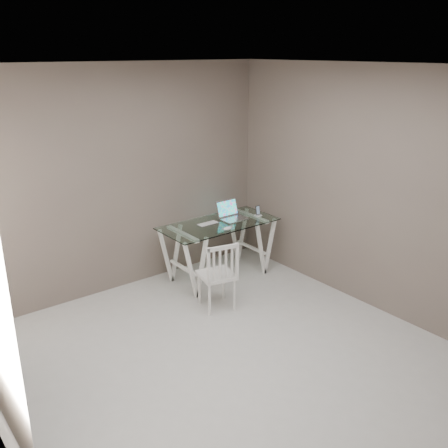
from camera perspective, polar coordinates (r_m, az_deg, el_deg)
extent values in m
plane|color=#B4B1AC|center=(4.85, 1.65, -16.19)|extent=(4.50, 4.50, 0.00)
cube|color=white|center=(3.95, 2.05, 17.58)|extent=(4.00, 4.50, 0.02)
cube|color=#64574F|center=(6.04, -11.93, 4.82)|extent=(4.00, 0.02, 2.70)
cube|color=#64574F|center=(5.65, 17.71, 3.31)|extent=(0.02, 4.50, 2.70)
cube|color=silver|center=(6.30, -0.59, 0.05)|extent=(1.50, 0.70, 0.01)
cube|color=white|center=(6.14, -4.68, -4.32)|extent=(0.24, 0.62, 0.72)
cube|color=white|center=(6.76, 3.13, -2.03)|extent=(0.24, 0.62, 0.72)
cube|color=silver|center=(5.68, -0.84, -5.84)|extent=(0.46, 0.46, 0.04)
cylinder|color=silver|center=(5.60, -1.66, -8.68)|extent=(0.03, 0.03, 0.39)
cylinder|color=silver|center=(5.71, 1.21, -8.09)|extent=(0.03, 0.03, 0.39)
cylinder|color=silver|center=(5.85, -2.82, -7.39)|extent=(0.03, 0.03, 0.39)
cylinder|color=silver|center=(5.95, -0.06, -6.85)|extent=(0.03, 0.03, 0.39)
cube|color=silver|center=(5.45, -0.12, -4.54)|extent=(0.37, 0.12, 0.42)
cube|color=#B3B3B7|center=(6.43, 1.18, 0.57)|extent=(0.33, 0.23, 0.01)
cube|color=#19D899|center=(6.51, 0.36, 1.84)|extent=(0.33, 0.08, 0.21)
cube|color=silver|center=(6.27, -1.85, 0.03)|extent=(0.28, 0.12, 0.01)
ellipsoid|color=white|center=(6.06, 0.43, -0.49)|extent=(0.12, 0.07, 0.04)
cube|color=white|center=(6.59, 3.93, 1.00)|extent=(0.07, 0.07, 0.02)
cube|color=black|center=(6.57, 3.88, 1.58)|extent=(0.06, 0.03, 0.12)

